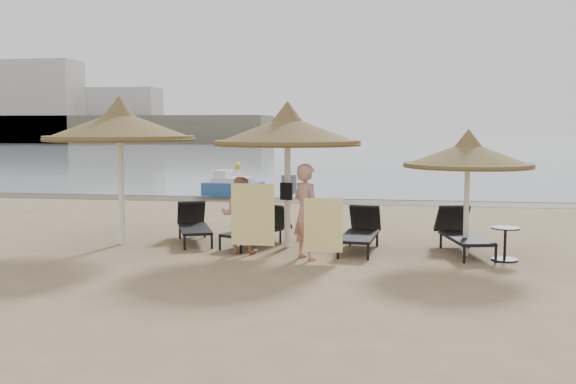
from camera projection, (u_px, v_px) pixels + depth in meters
name	position (u px, v px, depth m)	size (l,w,h in m)	color
ground	(262.00, 257.00, 12.45)	(160.00, 160.00, 0.00)	#927753
sea	(374.00, 144.00, 91.00)	(200.00, 140.00, 0.03)	slate
wet_sand_strip	(317.00, 201.00, 21.68)	(200.00, 1.60, 0.01)	#453B2B
far_shore	(199.00, 123.00, 92.54)	(150.00, 54.80, 12.00)	#6A644B
palapa_left	(120.00, 126.00, 13.58)	(3.20, 3.20, 3.18)	white
palapa_center	(288.00, 131.00, 13.20)	(3.08, 3.08, 3.05)	white
palapa_right	(468.00, 155.00, 12.40)	(2.51, 2.51, 2.48)	white
lounger_far_left	(194.00, 224.00, 14.16)	(1.28, 1.95, 0.83)	black
lounger_near_left	(259.00, 228.00, 13.74)	(1.32, 1.91, 0.82)	black
lounger_near_right	(361.00, 231.00, 13.18)	(0.82, 1.98, 0.86)	black
lounger_far_right	(462.00, 232.00, 12.92)	(1.06, 2.08, 0.89)	black
side_table	(505.00, 245.00, 12.11)	(0.53, 0.53, 0.63)	black
person_left	(239.00, 209.00, 12.77)	(0.82, 0.53, 1.78)	tan
person_right	(306.00, 204.00, 12.17)	(0.98, 0.63, 2.12)	tan
towel_left	(253.00, 215.00, 12.38)	(0.86, 0.04, 1.21)	yellow
towel_right	(323.00, 225.00, 11.91)	(0.72, 0.05, 1.01)	yellow
bag_patterned	(289.00, 185.00, 13.49)	(0.33, 0.18, 0.40)	white
bag_dark	(286.00, 191.00, 13.17)	(0.26, 0.15, 0.35)	black
pedal_boat	(233.00, 186.00, 23.24)	(2.16, 1.47, 0.94)	#265295
buoy_left	(238.00, 165.00, 38.04)	(0.39, 0.39, 0.39)	yellow
buoy_mid	(431.00, 163.00, 39.87)	(0.40, 0.40, 0.40)	yellow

